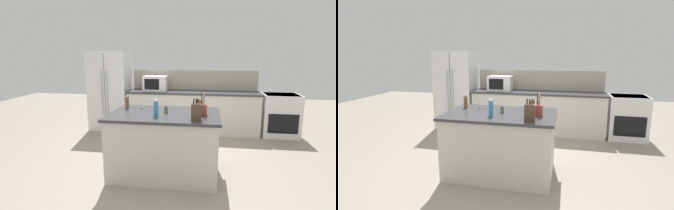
# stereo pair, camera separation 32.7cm
# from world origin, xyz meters

# --- Properties ---
(ground_plane) EXTENTS (14.00, 14.00, 0.00)m
(ground_plane) POSITION_xyz_m (0.00, 0.00, 0.00)
(ground_plane) COLOR gray
(back_counter_run) EXTENTS (2.95, 0.66, 0.94)m
(back_counter_run) POSITION_xyz_m (0.30, 2.20, 0.47)
(back_counter_run) COLOR beige
(back_counter_run) RESTS_ON ground_plane
(wall_backsplash) EXTENTS (2.91, 0.03, 0.46)m
(wall_backsplash) POSITION_xyz_m (0.30, 2.52, 1.17)
(wall_backsplash) COLOR #B2A899
(wall_backsplash) RESTS_ON back_counter_run
(kitchen_island) EXTENTS (1.60, 1.04, 0.94)m
(kitchen_island) POSITION_xyz_m (0.00, 0.00, 0.47)
(kitchen_island) COLOR beige
(kitchen_island) RESTS_ON ground_plane
(refrigerator) EXTENTS (0.90, 0.75, 1.84)m
(refrigerator) POSITION_xyz_m (-1.67, 2.25, 0.92)
(refrigerator) COLOR white
(refrigerator) RESTS_ON ground_plane
(range_oven) EXTENTS (0.76, 0.65, 0.92)m
(range_oven) POSITION_xyz_m (2.20, 2.20, 0.47)
(range_oven) COLOR white
(range_oven) RESTS_ON ground_plane
(microwave) EXTENTS (0.53, 0.39, 0.34)m
(microwave) POSITION_xyz_m (-0.57, 2.20, 1.11)
(microwave) COLOR white
(microwave) RESTS_ON back_counter_run
(knife_block) EXTENTS (0.14, 0.11, 0.29)m
(knife_block) POSITION_xyz_m (0.47, -0.35, 1.05)
(knife_block) COLOR #4C3828
(knife_block) RESTS_ON kitchen_island
(utensil_crock) EXTENTS (0.12, 0.12, 0.32)m
(utensil_crock) POSITION_xyz_m (0.55, -0.04, 1.02)
(utensil_crock) COLOR brown
(utensil_crock) RESTS_ON kitchen_island
(vinegar_bottle) EXTENTS (0.06, 0.06, 0.26)m
(vinegar_bottle) POSITION_xyz_m (0.49, -0.18, 1.06)
(vinegar_bottle) COLOR maroon
(vinegar_bottle) RESTS_ON kitchen_island
(pepper_grinder) EXTENTS (0.06, 0.06, 0.21)m
(pepper_grinder) POSITION_xyz_m (-0.64, 0.24, 1.04)
(pepper_grinder) COLOR brown
(pepper_grinder) RESTS_ON kitchen_island
(hot_sauce_bottle) EXTENTS (0.05, 0.05, 0.17)m
(hot_sauce_bottle) POSITION_xyz_m (0.52, 0.27, 1.02)
(hot_sauce_bottle) COLOR red
(hot_sauce_bottle) RESTS_ON kitchen_island
(salt_shaker) EXTENTS (0.04, 0.04, 0.11)m
(salt_shaker) POSITION_xyz_m (-0.41, 0.26, 0.99)
(salt_shaker) COLOR silver
(salt_shaker) RESTS_ON kitchen_island
(dish_soap_bottle) EXTENTS (0.06, 0.06, 0.24)m
(dish_soap_bottle) POSITION_xyz_m (-0.09, -0.21, 1.05)
(dish_soap_bottle) COLOR #3384BC
(dish_soap_bottle) RESTS_ON kitchen_island
(spice_jar_oregano) EXTENTS (0.05, 0.05, 0.10)m
(spice_jar_oregano) POSITION_xyz_m (0.02, 0.01, 0.98)
(spice_jar_oregano) COLOR #567038
(spice_jar_oregano) RESTS_ON kitchen_island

